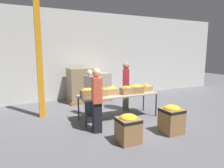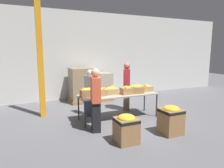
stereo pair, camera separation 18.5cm
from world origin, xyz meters
The scene contains 17 objects.
ground_plane centered at (0.00, 0.00, 0.00)m, with size 30.00×30.00×0.00m, color slate.
wall_back centered at (0.00, 3.39, 2.00)m, with size 16.00×0.08×4.00m.
sorting_table centered at (0.00, 0.00, 0.77)m, with size 2.62×0.86×0.82m.
banana_box_0 centered at (-1.07, 0.00, 0.96)m, with size 0.38×0.28×0.30m.
banana_box_1 centered at (-0.64, -0.02, 0.95)m, with size 0.38×0.27×0.27m.
banana_box_2 centered at (-0.23, 0.09, 0.94)m, with size 0.38×0.34×0.26m.
banana_box_3 centered at (0.24, -0.10, 0.95)m, with size 0.38×0.32×0.27m.
banana_box_4 centered at (0.63, -0.11, 0.96)m, with size 0.42×0.31×0.29m.
banana_box_5 centered at (1.12, 0.09, 0.93)m, with size 0.38×0.34×0.24m.
volunteer_0 centered at (-0.75, 0.66, 0.79)m, with size 0.33×0.47×1.59m.
volunteer_1 centered at (-1.03, -0.71, 0.87)m, with size 0.32×0.50×1.74m.
volunteer_2 centered at (0.71, 0.77, 0.89)m, with size 0.45×0.54×1.79m.
donation_bin_0 centered at (-0.61, -1.70, 0.38)m, with size 0.51×0.51×0.71m.
donation_bin_1 centered at (0.73, -1.70, 0.41)m, with size 0.53×0.53×0.78m.
support_pillar centered at (-2.27, 1.24, 2.00)m, with size 0.18×0.18×4.00m.
pallet_stack_0 centered at (0.39, 2.76, 0.61)m, with size 0.98×0.98×1.23m.
pallet_stack_1 centered at (-0.52, 2.67, 0.73)m, with size 1.04×1.04×1.49m.
Camera 2 is at (-2.76, -5.75, 2.18)m, focal length 32.00 mm.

